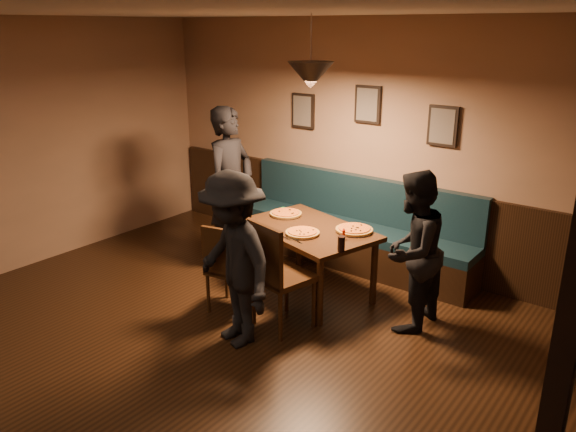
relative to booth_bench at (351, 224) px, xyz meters
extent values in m
plane|color=black|center=(0.00, -3.20, -0.50)|extent=(7.00, 7.00, 0.00)
plane|color=silver|center=(0.00, -3.20, 2.30)|extent=(7.00, 7.00, 0.00)
plane|color=#8C704F|center=(0.00, 0.30, 0.90)|extent=(6.00, 0.00, 6.00)
cube|color=black|center=(0.00, 0.27, 0.00)|extent=(5.88, 0.06, 1.00)
cube|color=black|center=(-0.90, 0.27, 1.20)|extent=(0.32, 0.04, 0.42)
cube|color=black|center=(0.00, 0.27, 1.35)|extent=(0.32, 0.04, 0.42)
cube|color=black|center=(0.90, 0.27, 1.20)|extent=(0.32, 0.04, 0.42)
cone|color=black|center=(0.05, -0.93, 1.75)|extent=(0.44, 0.44, 0.25)
cube|color=black|center=(0.05, -0.93, -0.14)|extent=(1.54, 1.20, 0.73)
imported|color=black|center=(-1.09, -0.85, 0.43)|extent=(0.50, 0.72, 1.86)
imported|color=black|center=(1.19, -0.92, 0.25)|extent=(0.59, 0.75, 1.50)
imported|color=black|center=(0.09, -2.11, 0.28)|extent=(1.15, 0.87, 1.57)
cylinder|color=gold|center=(-0.38, -0.76, 0.25)|extent=(0.41, 0.41, 0.04)
cylinder|color=gold|center=(0.11, -1.12, 0.25)|extent=(0.45, 0.45, 0.04)
cylinder|color=orange|center=(0.48, -0.74, 0.25)|extent=(0.48, 0.48, 0.04)
cylinder|color=black|center=(0.65, -1.26, 0.30)|extent=(0.07, 0.07, 0.15)
cylinder|color=#A71405|center=(0.51, -1.00, 0.29)|extent=(0.03, 0.03, 0.12)
cube|color=#1F7736|center=(-0.49, -0.63, 0.23)|extent=(0.18, 0.18, 0.01)
cube|color=#1B6634|center=(-0.52, -1.21, 0.23)|extent=(0.19, 0.19, 0.01)
cube|color=silver|center=(0.08, -1.30, 0.23)|extent=(0.19, 0.07, 0.00)
camera|label=1|loc=(3.15, -5.32, 2.19)|focal=34.83mm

